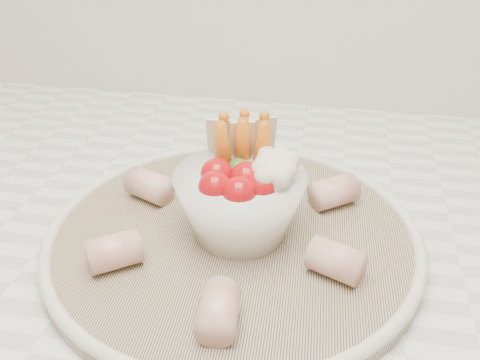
# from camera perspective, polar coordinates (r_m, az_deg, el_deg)

# --- Properties ---
(serving_platter) EXTENTS (0.38, 0.38, 0.02)m
(serving_platter) POSITION_cam_1_polar(r_m,az_deg,el_deg) (0.52, -0.73, -5.98)
(serving_platter) COLOR navy
(serving_platter) RESTS_ON kitchen_counter
(veggie_bowl) EXTENTS (0.12, 0.12, 0.11)m
(veggie_bowl) POSITION_cam_1_polar(r_m,az_deg,el_deg) (0.49, 0.24, -1.73)
(veggie_bowl) COLOR white
(veggie_bowl) RESTS_ON serving_platter
(cured_meat_rolls) EXTENTS (0.25, 0.29, 0.03)m
(cured_meat_rolls) POSITION_cam_1_polar(r_m,az_deg,el_deg) (0.51, -0.74, -4.21)
(cured_meat_rolls) COLOR #B65953
(cured_meat_rolls) RESTS_ON serving_platter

